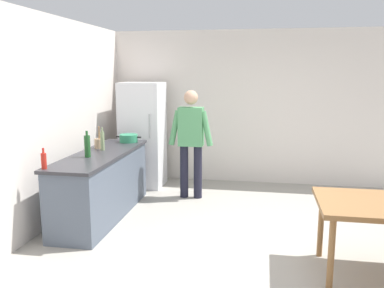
{
  "coord_description": "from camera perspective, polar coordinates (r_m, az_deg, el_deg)",
  "views": [
    {
      "loc": [
        0.16,
        -4.23,
        1.98
      ],
      "look_at": [
        -0.8,
        1.09,
        1.01
      ],
      "focal_mm": 37.63,
      "sensor_mm": 36.0,
      "label": 1
    }
  ],
  "objects": [
    {
      "name": "bottle_sauce_red",
      "position": [
        4.81,
        -20.26,
        -2.22
      ],
      "size": [
        0.06,
        0.06,
        0.24
      ],
      "color": "#B22319",
      "rests_on": "kitchen_counter"
    },
    {
      "name": "utensil_jar",
      "position": [
        5.87,
        -13.13,
        0.14
      ],
      "size": [
        0.11,
        0.11,
        0.32
      ],
      "color": "tan",
      "rests_on": "kitchen_counter"
    },
    {
      "name": "person",
      "position": [
        6.26,
        -0.15,
        1.01
      ],
      "size": [
        0.7,
        0.22,
        1.7
      ],
      "color": "#1E1E2D",
      "rests_on": "ground_plane"
    },
    {
      "name": "bottle_vinegar_tall",
      "position": [
        5.72,
        -12.58,
        0.47
      ],
      "size": [
        0.06,
        0.06,
        0.32
      ],
      "color": "gray",
      "rests_on": "kitchen_counter"
    },
    {
      "name": "wall_left",
      "position": [
        5.26,
        -21.57,
        2.62
      ],
      "size": [
        0.12,
        5.6,
        2.7
      ],
      "primitive_type": "cube",
      "color": "silver",
      "rests_on": "ground_plane"
    },
    {
      "name": "kitchen_counter",
      "position": [
        5.69,
        -12.61,
        -5.62
      ],
      "size": [
        0.64,
        2.2,
        0.9
      ],
      "color": "#4C5666",
      "rests_on": "ground_plane"
    },
    {
      "name": "ground_plane",
      "position": [
        4.68,
        7.53,
        -14.93
      ],
      "size": [
        14.0,
        14.0,
        0.0
      ],
      "primitive_type": "plane",
      "color": "#9E998E"
    },
    {
      "name": "wall_back",
      "position": [
        7.26,
        8.93,
        5.12
      ],
      "size": [
        6.4,
        0.12,
        2.7
      ],
      "primitive_type": "cube",
      "color": "silver",
      "rests_on": "ground_plane"
    },
    {
      "name": "refrigerator",
      "position": [
        7.03,
        -6.98,
        1.31
      ],
      "size": [
        0.7,
        0.67,
        1.8
      ],
      "color": "white",
      "rests_on": "ground_plane"
    },
    {
      "name": "cooking_pot",
      "position": [
        6.33,
        -8.98,
        0.82
      ],
      "size": [
        0.4,
        0.28,
        0.12
      ],
      "color": "#2D845B",
      "rests_on": "kitchen_counter"
    },
    {
      "name": "bottle_wine_green",
      "position": [
        5.3,
        -14.62,
        -0.27
      ],
      "size": [
        0.08,
        0.08,
        0.34
      ],
      "color": "#1E5123",
      "rests_on": "kitchen_counter"
    }
  ]
}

